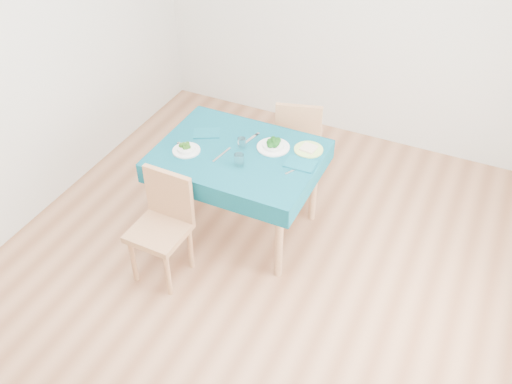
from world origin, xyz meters
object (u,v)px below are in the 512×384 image
at_px(chair_near, 158,227).
at_px(table, 239,191).
at_px(chair_far, 299,132).
at_px(bowl_far, 273,144).
at_px(side_plate, 309,150).
at_px(bowl_near, 186,148).

bearing_deg(chair_near, table, 69.40).
height_order(chair_far, bowl_far, chair_far).
bearing_deg(side_plate, chair_far, 116.59).
bearing_deg(bowl_far, side_plate, 18.59).
relative_size(chair_near, bowl_far, 3.83).
relative_size(chair_far, bowl_far, 3.87).
bearing_deg(bowl_far, chair_far, 93.86).
distance_m(table, bowl_far, 0.50).
bearing_deg(table, chair_near, -112.12).
xyz_separation_m(chair_near, chair_far, (0.46, 1.56, 0.01)).
distance_m(bowl_near, bowl_far, 0.66).
xyz_separation_m(chair_far, side_plate, (0.30, -0.60, 0.28)).
height_order(chair_near, chair_far, chair_far).
xyz_separation_m(chair_near, bowl_near, (-0.07, 0.55, 0.31)).
height_order(chair_near, bowl_near, chair_near).
relative_size(table, chair_far, 1.25).
bearing_deg(chair_far, bowl_far, 78.04).
height_order(chair_near, side_plate, chair_near).
distance_m(bowl_far, side_plate, 0.27).
xyz_separation_m(chair_far, bowl_far, (0.05, -0.68, 0.31)).
bearing_deg(table, bowl_near, -156.73).
relative_size(chair_near, chair_far, 0.99).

